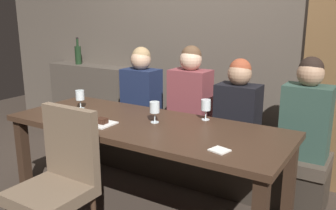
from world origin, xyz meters
TOP-DOWN VIEW (x-y plane):
  - ground at (0.00, 0.00)m, footprint 9.00×9.00m
  - back_wall_tiled at (0.00, 1.22)m, footprint 6.00×0.12m
  - back_counter at (-1.55, 1.04)m, footprint 1.10×0.28m
  - dining_table at (0.00, 0.00)m, footprint 2.20×0.84m
  - banquette_bench at (0.00, 0.70)m, footprint 2.50×0.44m
  - chair_near_side at (-0.16, -0.72)m, footprint 0.44×0.44m
  - diner_redhead at (-0.54, 0.71)m, footprint 0.36×0.24m
  - diner_bearded at (0.02, 0.70)m, footprint 0.36×0.24m
  - diner_far_end at (0.49, 0.68)m, footprint 0.36×0.24m
  - diner_near_end at (1.04, 0.70)m, footprint 0.36×0.24m
  - wine_bottle_dark_red at (-1.72, 1.03)m, footprint 0.08×0.08m
  - wine_glass_near_left at (-0.73, 0.06)m, footprint 0.08×0.08m
  - wine_glass_center_front at (0.06, 0.05)m, footprint 0.08×0.08m
  - wine_glass_far_left at (0.36, 0.32)m, footprint 0.08×0.08m
  - espresso_cup at (-0.86, -0.13)m, footprint 0.12×0.12m
  - dessert_plate at (-0.26, -0.20)m, footprint 0.19×0.19m
  - folded_napkin at (0.72, -0.23)m, footprint 0.13×0.13m

SIDE VIEW (x-z plane):
  - ground at x=0.00m, z-range 0.00..0.00m
  - banquette_bench at x=0.00m, z-range 0.00..0.45m
  - back_counter at x=-1.55m, z-range 0.00..0.95m
  - chair_near_side at x=-0.16m, z-range 0.07..1.05m
  - dining_table at x=0.00m, z-range 0.28..1.02m
  - folded_napkin at x=0.72m, z-range 0.74..0.75m
  - dessert_plate at x=-0.26m, z-range 0.73..0.78m
  - espresso_cup at x=-0.86m, z-range 0.73..0.80m
  - diner_far_end at x=0.49m, z-range 0.43..1.17m
  - diner_redhead at x=-0.54m, z-range 0.43..1.22m
  - diner_near_end at x=1.04m, z-range 0.43..1.22m
  - diner_bearded at x=0.02m, z-range 0.43..1.26m
  - wine_glass_center_front at x=0.06m, z-range 0.77..0.93m
  - wine_glass_far_left at x=0.36m, z-range 0.77..0.93m
  - wine_glass_near_left at x=-0.73m, z-range 0.77..0.94m
  - wine_bottle_dark_red at x=-1.72m, z-range 0.91..1.23m
  - back_wall_tiled at x=0.00m, z-range 0.00..3.00m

